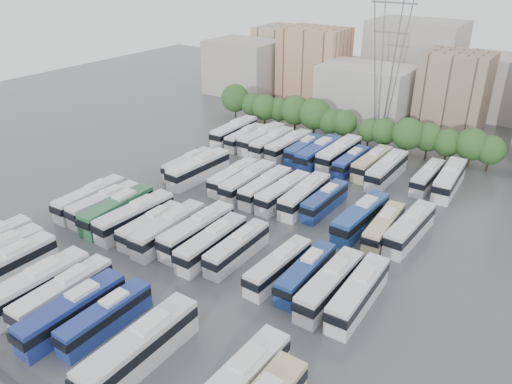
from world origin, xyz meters
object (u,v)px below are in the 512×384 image
Objects in this scene: bus_r3_s7 at (339,153)px; bus_r0_s2 at (6,266)px; bus_r3_s13 at (449,179)px; bus_r3_s2 at (262,138)px; bus_r3_s9 at (372,163)px; bus_r2_s6 at (266,187)px; bus_r3_s8 at (351,162)px; bus_r0_s7 at (106,317)px; bus_r3_s0 at (234,131)px; bus_r2_s2 at (199,168)px; bus_r1_s8 at (237,248)px; bus_r2_s4 at (234,177)px; bus_r1_s1 at (105,204)px; bus_r1_s10 at (279,266)px; bus_r1_s11 at (306,273)px; bus_r0_s6 at (72,312)px; bus_r1_s4 at (151,225)px; bus_r3_s6 at (319,153)px; bus_r0_s5 at (63,294)px; bus_r2_s13 at (410,228)px; bus_r1_s5 at (169,229)px; bus_r1_s12 at (330,285)px; electricity_pylon at (389,45)px; bus_r1_s0 at (90,198)px; bus_r1_s6 at (197,231)px; bus_r2_s1 at (189,164)px; bus_r2_s11 at (361,217)px; bus_r3_s5 at (304,149)px; bus_r3_s10 at (387,170)px; bus_r3_s4 at (289,146)px; bus_r3_s1 at (245,137)px; bus_r1_s13 at (358,293)px; bus_r0_s9 at (140,348)px; bus_r2_s7 at (283,192)px; bus_r0_s4 at (33,288)px; bus_r1_s3 at (135,216)px; bus_r2_s12 at (384,227)px; bus_r2_s9 at (325,200)px; bus_r1_s2 at (117,210)px.

bus_r0_s2 is at bearing -105.85° from bus_r3_s7.
bus_r3_s13 is at bearing 0.47° from bus_r3_s7.
bus_r3_s9 is at bearing 2.93° from bus_r3_s2.
bus_r2_s6 reaches higher than bus_r3_s8.
bus_r3_s7 reaches higher than bus_r0_s7.
bus_r2_s2 is at bearing -72.33° from bus_r3_s0.
bus_r2_s4 reaches higher than bus_r1_s8.
bus_r1_s10 is at bearing 4.08° from bus_r1_s1.
bus_r0_s6 is at bearing -130.78° from bus_r1_s11.
bus_r3_s6 is (6.64, 36.13, 0.34)m from bus_r1_s4.
bus_r2_s13 is at bearing 51.51° from bus_r0_s5.
bus_r1_s12 is (23.45, 1.14, -0.04)m from bus_r1_s5.
electricity_pylon is 2.77× the size of bus_r1_s0.
bus_r1_s1 is 17.90m from bus_r2_s2.
bus_r2_s2 is 30.29m from bus_r3_s9.
bus_r1_s10 is 1.02× the size of bus_r3_s8.
bus_r1_s6 is 34.01m from bus_r3_s6.
bus_r0_s6 is 56.18m from bus_r3_s9.
bus_r1_s6 is 23.68m from bus_r2_s1.
bus_r2_s11 is 1.04× the size of bus_r2_s13.
bus_r1_s0 is 26.84m from bus_r2_s6.
bus_r1_s12 is 1.09× the size of bus_r3_s5.
bus_r3_s10 is (16.62, 52.27, 0.11)m from bus_r0_s5.
bus_r0_s2 reaches higher than bus_r3_s4.
bus_r0_s5 is 0.95× the size of bus_r3_s10.
bus_r3_s6 is at bearing -3.76° from bus_r3_s0.
bus_r3_s1 is at bearing 133.04° from bus_r1_s10.
bus_r1_s13 is at bearing 42.46° from bus_r0_s7.
bus_r3_s4 is (-29.66, 34.57, 0.02)m from bus_r1_s13.
bus_r0_s9 reaches higher than bus_r2_s7.
bus_r2_s1 is at bearing -135.41° from bus_r3_s7.
bus_r3_s6 is (3.43, 52.55, 0.14)m from bus_r0_s5.
bus_r1_s6 is (19.70, 1.64, 0.08)m from bus_r1_s0.
bus_r3_s2 is at bearing 12.96° from bus_r3_s1.
bus_r2_s11 is at bearing -4.99° from bus_r2_s4.
bus_r2_s4 is at bearing -88.35° from bus_r3_s4.
bus_r1_s5 is 1.01× the size of bus_r1_s13.
bus_r2_s13 is at bearing 62.71° from bus_r1_s10.
bus_r1_s3 is (-3.13, 18.08, -0.13)m from bus_r0_s4.
bus_r0_s2 is 1.09× the size of bus_r2_s4.
bus_r1_s0 reaches higher than bus_r2_s12.
bus_r1_s13 reaches higher than bus_r0_s7.
electricity_pylon is 26.84m from bus_r3_s8.
bus_r0_s4 is 55.80m from bus_r3_s8.
bus_r2_s2 reaches higher than bus_r3_s13.
bus_r1_s6 is 37.69m from bus_r3_s1.
bus_r2_s9 is at bearing -130.14° from bus_r3_s13.
bus_r1_s2 is 1.11× the size of bus_r3_s5.
bus_r2_s13 is at bearing 0.11° from bus_r2_s6.
bus_r2_s1 is at bearing 178.52° from bus_r2_s6.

